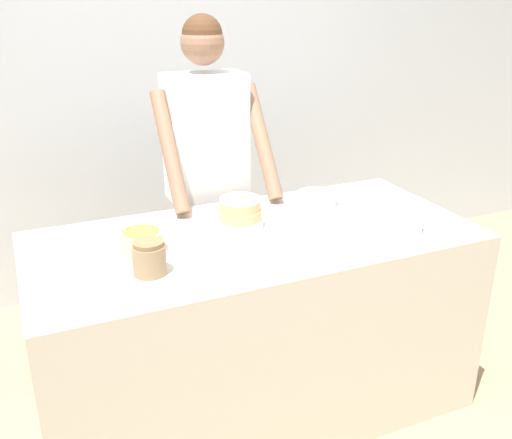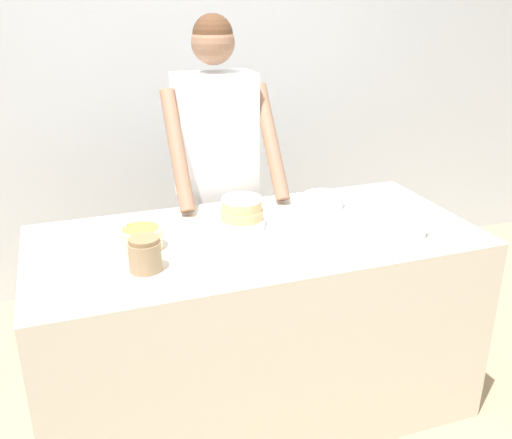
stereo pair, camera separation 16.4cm
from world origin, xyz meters
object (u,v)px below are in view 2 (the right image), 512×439
object	(u,v)px
person_baker	(217,155)
cake	(242,216)
drinking_glass	(418,224)
ceramic_plate	(220,275)
frosting_bowl_white	(323,200)
frosting_bowl_orange	(141,237)
stoneware_jar	(145,254)

from	to	relation	value
person_baker	cake	distance (m)	0.60
drinking_glass	ceramic_plate	size ratio (longest dim) A/B	0.58
frosting_bowl_white	frosting_bowl_orange	world-z (taller)	frosting_bowl_orange
frosting_bowl_orange	stoneware_jar	xyz separation A→B (m)	(-0.02, -0.20, 0.02)
drinking_glass	stoneware_jar	bearing A→B (deg)	175.80
frosting_bowl_orange	drinking_glass	xyz separation A→B (m)	(1.13, -0.29, 0.02)
frosting_bowl_orange	ceramic_plate	xyz separation A→B (m)	(0.23, -0.35, -0.04)
stoneware_jar	ceramic_plate	bearing A→B (deg)	-29.92
ceramic_plate	frosting_bowl_white	bearing A→B (deg)	38.32
frosting_bowl_white	drinking_glass	distance (m)	0.53
cake	drinking_glass	bearing A→B (deg)	-26.02
frosting_bowl_white	ceramic_plate	distance (m)	0.88
cake	ceramic_plate	size ratio (longest dim) A/B	1.34
person_baker	frosting_bowl_orange	xyz separation A→B (m)	(-0.50, -0.63, -0.13)
ceramic_plate	person_baker	bearing A→B (deg)	74.56
frosting_bowl_orange	stoneware_jar	world-z (taller)	frosting_bowl_orange
cake	person_baker	bearing A→B (deg)	84.73
frosting_bowl_white	ceramic_plate	size ratio (longest dim) A/B	0.89
cake	ceramic_plate	xyz separation A→B (m)	(-0.22, -0.39, -0.06)
frosting_bowl_white	drinking_glass	world-z (taller)	drinking_glass
frosting_bowl_white	stoneware_jar	bearing A→B (deg)	-156.93
frosting_bowl_orange	stoneware_jar	bearing A→B (deg)	-94.68
cake	ceramic_plate	distance (m)	0.45
drinking_glass	person_baker	bearing A→B (deg)	124.41
cake	frosting_bowl_orange	size ratio (longest dim) A/B	1.70
frosting_bowl_orange	ceramic_plate	bearing A→B (deg)	-56.03
stoneware_jar	frosting_bowl_white	bearing A→B (deg)	23.07
frosting_bowl_white	ceramic_plate	bearing A→B (deg)	-141.68
person_baker	ceramic_plate	xyz separation A→B (m)	(-0.27, -0.98, -0.18)
stoneware_jar	cake	bearing A→B (deg)	28.07
drinking_glass	stoneware_jar	world-z (taller)	stoneware_jar
ceramic_plate	stoneware_jar	xyz separation A→B (m)	(-0.25, 0.14, 0.06)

